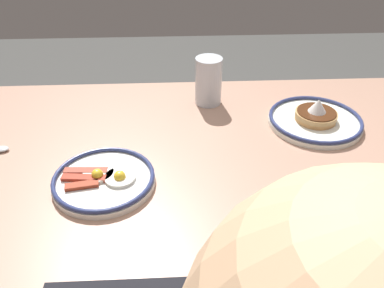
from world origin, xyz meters
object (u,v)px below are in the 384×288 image
(plate_center_pancakes, at_px, (104,179))
(coffee_mug, at_px, (342,250))
(drinking_glass, at_px, (208,83))
(plate_near_main, at_px, (315,119))

(plate_center_pancakes, bearing_deg, coffee_mug, 150.32)
(plate_center_pancakes, xyz_separation_m, coffee_mug, (-0.44, 0.25, 0.03))
(drinking_glass, bearing_deg, plate_center_pancakes, 54.52)
(plate_near_main, bearing_deg, drinking_glass, -26.49)
(plate_near_main, height_order, coffee_mug, coffee_mug)
(coffee_mug, relative_size, drinking_glass, 0.75)
(plate_center_pancakes, bearing_deg, plate_near_main, -157.37)
(plate_near_main, xyz_separation_m, plate_center_pancakes, (0.55, 0.23, -0.00))
(plate_center_pancakes, relative_size, drinking_glass, 1.62)
(coffee_mug, xyz_separation_m, drinking_glass, (0.18, -0.63, 0.02))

